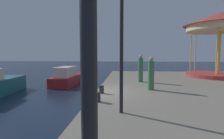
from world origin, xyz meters
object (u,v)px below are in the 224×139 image
object	(u,v)px
bollard_center	(98,97)
bollard_south	(102,89)
lamp_post_mid_promenade	(122,25)
motorboat_red	(69,77)
carousel	(220,29)
person_mid_promenade	(141,69)
person_near_carousel	(151,74)

from	to	relation	value
bollard_center	bollard_south	xyz separation A→B (m)	(-0.06, 1.56, 0.00)
lamp_post_mid_promenade	bollard_south	world-z (taller)	lamp_post_mid_promenade
motorboat_red	carousel	xyz separation A→B (m)	(13.31, -0.01, 4.35)
bollard_center	bollard_south	bearing A→B (deg)	92.07
carousel	person_mid_promenade	world-z (taller)	carousel
person_mid_promenade	person_near_carousel	distance (m)	2.80
person_mid_promenade	person_near_carousel	world-z (taller)	person_mid_promenade
lamp_post_mid_promenade	bollard_center	bearing A→B (deg)	128.47
carousel	person_near_carousel	size ratio (longest dim) A/B	3.30
person_near_carousel	lamp_post_mid_promenade	bearing A→B (deg)	-111.30
bollard_center	person_mid_promenade	world-z (taller)	person_mid_promenade
motorboat_red	person_mid_promenade	xyz separation A→B (m)	(6.33, -3.46, 1.10)
motorboat_red	person_near_carousel	distance (m)	9.18
lamp_post_mid_promenade	person_mid_promenade	xyz separation A→B (m)	(1.19, 6.68, -1.98)
bollard_south	person_near_carousel	xyz separation A→B (m)	(2.58, 1.08, 0.65)
person_near_carousel	bollard_center	bearing A→B (deg)	-133.77
carousel	motorboat_red	bearing A→B (deg)	179.97
carousel	person_near_carousel	world-z (taller)	carousel
bollard_center	motorboat_red	bearing A→B (deg)	115.01
carousel	lamp_post_mid_promenade	bearing A→B (deg)	-128.88
bollard_center	bollard_south	distance (m)	1.56
bollard_south	person_mid_promenade	world-z (taller)	person_mid_promenade
bollard_center	person_near_carousel	bearing A→B (deg)	46.23
motorboat_red	person_mid_promenade	distance (m)	7.30
motorboat_red	lamp_post_mid_promenade	xyz separation A→B (m)	(5.14, -10.14, 3.08)
person_mid_promenade	person_near_carousel	xyz separation A→B (m)	(0.33, -2.78, -0.05)
motorboat_red	bollard_south	world-z (taller)	motorboat_red
motorboat_red	person_near_carousel	world-z (taller)	person_near_carousel
bollard_center	person_mid_promenade	size ratio (longest dim) A/B	0.21
bollard_center	person_near_carousel	size ratio (longest dim) A/B	0.22
motorboat_red	person_mid_promenade	world-z (taller)	person_mid_promenade
lamp_post_mid_promenade	person_mid_promenade	bearing A→B (deg)	79.91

